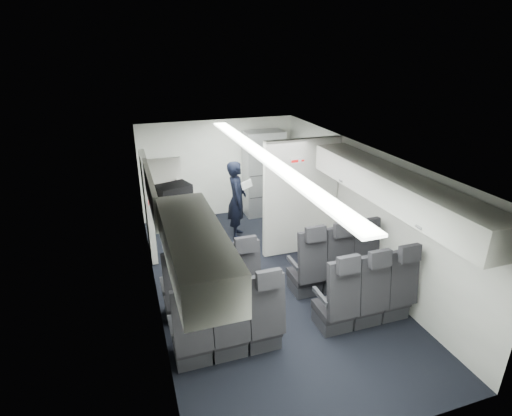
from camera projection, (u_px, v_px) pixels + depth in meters
cabin_shell at (264, 219)px, 6.15m from camera, size 3.41×6.01×2.16m
seat_row_front at (276, 277)px, 5.95m from camera, size 3.33×0.56×1.24m
seat_row_mid at (301, 312)px, 5.16m from camera, size 3.33×0.56×1.24m
overhead_bin_left_rear at (195, 249)px, 3.70m from camera, size 0.53×1.80×0.40m
overhead_bin_left_front_open at (168, 198)px, 5.27m from camera, size 0.64×1.70×0.72m
overhead_bin_right_rear at (440, 211)px, 4.52m from camera, size 0.53×1.80×0.40m
overhead_bin_right_front at (357, 169)px, 6.06m from camera, size 0.53×1.70×0.40m
bulkhead_partition at (301, 197)px, 7.15m from camera, size 1.40×0.15×2.13m
galley_unit at (263, 174)px, 8.88m from camera, size 0.85×0.52×1.90m
boarding_door at (148, 206)px, 7.09m from camera, size 0.12×1.27×1.86m
flight_attendant at (237, 200)px, 7.84m from camera, size 0.51×0.65×1.57m
carry_on_bag at (174, 194)px, 5.18m from camera, size 0.49×0.42×0.25m
papers at (247, 185)px, 7.74m from camera, size 0.22×0.06×0.15m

